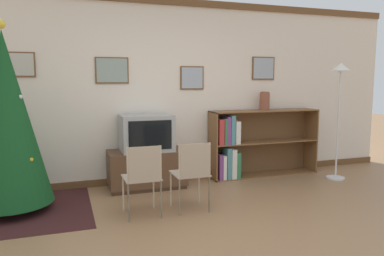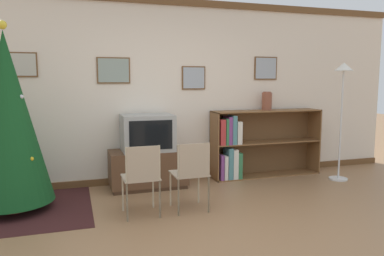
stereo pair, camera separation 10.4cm
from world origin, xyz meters
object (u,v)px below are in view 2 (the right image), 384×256
Objects in this scene: folding_chair_left at (142,176)px; bookshelf at (248,145)px; vase at (267,101)px; christmas_tree at (8,118)px; folding_chair_right at (191,172)px; standing_lamp at (343,91)px; television at (147,133)px; tv_console at (148,169)px.

bookshelf is (1.90, 1.23, 0.03)m from folding_chair_left.
christmas_tree is at bearing -170.83° from vase.
standing_lamp reaches higher than folding_chair_right.
television is 0.87× the size of folding_chair_right.
christmas_tree is 2.19m from folding_chair_right.
bookshelf is 0.77m from vase.
standing_lamp is at bearing -0.44° from christmas_tree.
television is 1.21m from folding_chair_left.
bookshelf is at bearing 42.90° from folding_chair_right.
christmas_tree reaches higher than folding_chair_right.
folding_chair_left is at bearing 180.00° from folding_chair_right.
folding_chair_left is at bearing -147.04° from bookshelf.
christmas_tree is 4.57m from standing_lamp.
vase is (1.95, 0.14, 0.41)m from television.
tv_console is 3.71× the size of vase.
standing_lamp is at bearing -34.04° from vase.
vase is (0.33, 0.04, 0.69)m from bookshelf.
television is 1.64m from bookshelf.
tv_console is at bearing 75.76° from folding_chair_left.
vase is (3.64, 0.59, 0.11)m from christmas_tree.
television is at bearing 14.65° from christmas_tree.
vase is (1.66, 1.27, 0.72)m from folding_chair_right.
folding_chair_left is at bearing -104.24° from tv_console.
vase reaches higher than folding_chair_right.
folding_chair_right is 2.21m from vase.
vase is at bearing 4.18° from tv_console.
folding_chair_right is (1.98, -0.69, -0.61)m from christmas_tree.
television is 0.40× the size of standing_lamp.
folding_chair_right is 1.81m from bookshelf.
tv_console is at bearing 90.00° from television.
standing_lamp is (4.57, -0.03, 0.28)m from christmas_tree.
standing_lamp is at bearing 11.66° from folding_chair_left.
folding_chair_left is 2.67m from vase.
bookshelf is (1.61, 0.10, -0.28)m from television.
folding_chair_left is 3.34m from standing_lamp.
folding_chair_right is at bearing -137.10° from bookshelf.
folding_chair_right is at bearing -165.85° from standing_lamp.
standing_lamp is (2.87, -0.48, 1.10)m from tv_console.
folding_chair_left is 0.57m from folding_chair_right.
folding_chair_right is 2.81m from standing_lamp.
christmas_tree is at bearing 179.56° from standing_lamp.
television is 2.97m from standing_lamp.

